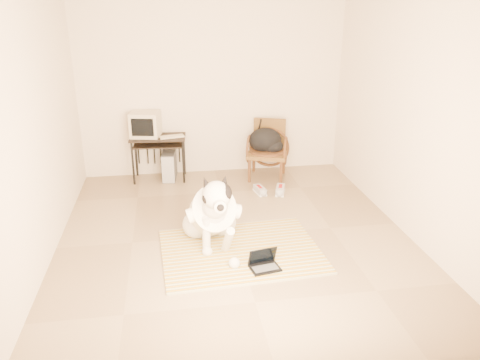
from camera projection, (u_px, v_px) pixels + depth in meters
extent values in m
plane|color=#907858|center=(234.00, 235.00, 5.47)|extent=(4.50, 4.50, 0.00)
plane|color=beige|center=(213.00, 86.00, 7.06)|extent=(4.50, 0.00, 4.50)
plane|color=beige|center=(285.00, 210.00, 2.91)|extent=(4.50, 0.00, 4.50)
plane|color=beige|center=(37.00, 130.00, 4.70)|extent=(0.00, 4.50, 4.50)
plane|color=beige|center=(409.00, 116.00, 5.27)|extent=(0.00, 4.50, 4.50)
cube|color=orange|center=(252.00, 277.00, 4.63)|extent=(1.71, 0.36, 0.02)
cube|color=#43682E|center=(246.00, 263.00, 4.87)|extent=(1.71, 0.36, 0.02)
cube|color=#60478F|center=(241.00, 251.00, 5.11)|extent=(1.71, 0.36, 0.02)
cube|color=gold|center=(236.00, 240.00, 5.35)|extent=(1.71, 0.36, 0.02)
cube|color=#B8B48E|center=(232.00, 230.00, 5.58)|extent=(1.71, 0.36, 0.02)
sphere|color=silver|center=(196.00, 224.00, 5.37)|extent=(0.32, 0.32, 0.32)
sphere|color=silver|center=(223.00, 222.00, 5.44)|extent=(0.32, 0.32, 0.32)
ellipsoid|color=silver|center=(210.00, 222.00, 5.39)|extent=(0.39, 0.36, 0.32)
ellipsoid|color=silver|center=(212.00, 211.00, 5.13)|extent=(0.45, 0.76, 0.69)
cylinder|color=white|center=(212.00, 211.00, 5.14)|extent=(0.52, 0.65, 0.63)
sphere|color=silver|center=(215.00, 206.00, 4.89)|extent=(0.27, 0.27, 0.27)
sphere|color=silver|center=(217.00, 195.00, 4.74)|extent=(0.29, 0.29, 0.29)
ellipsoid|color=black|center=(221.00, 193.00, 4.74)|extent=(0.23, 0.26, 0.22)
cylinder|color=silver|center=(219.00, 204.00, 4.64)|extent=(0.13, 0.16, 0.12)
sphere|color=black|center=(221.00, 208.00, 4.56)|extent=(0.07, 0.07, 0.07)
cone|color=black|center=(206.00, 183.00, 4.73)|extent=(0.14, 0.15, 0.18)
cone|color=black|center=(224.00, 182.00, 4.77)|extent=(0.15, 0.16, 0.18)
torus|color=silver|center=(215.00, 202.00, 4.85)|extent=(0.27, 0.15, 0.24)
cylinder|color=silver|center=(206.00, 235.00, 4.97)|extent=(0.10, 0.14, 0.44)
cylinder|color=silver|center=(228.00, 241.00, 4.91)|extent=(0.11, 0.40, 0.45)
sphere|color=silver|center=(207.00, 251.00, 5.02)|extent=(0.11, 0.11, 0.11)
sphere|color=silver|center=(234.00, 263.00, 4.78)|extent=(0.12, 0.12, 0.12)
cone|color=black|center=(204.00, 222.00, 5.68)|extent=(0.24, 0.44, 0.11)
cube|color=black|center=(265.00, 268.00, 4.75)|extent=(0.33, 0.26, 0.02)
cube|color=#4A4A4C|center=(265.00, 268.00, 4.74)|extent=(0.27, 0.17, 0.00)
cube|color=black|center=(262.00, 256.00, 4.77)|extent=(0.31, 0.13, 0.19)
cube|color=black|center=(263.00, 256.00, 4.77)|extent=(0.27, 0.11, 0.17)
cube|color=black|center=(158.00, 137.00, 6.95)|extent=(0.84, 0.51, 0.03)
cube|color=black|center=(158.00, 145.00, 6.94)|extent=(0.74, 0.41, 0.02)
cylinder|color=black|center=(133.00, 164.00, 6.87)|extent=(0.03, 0.03, 0.65)
cylinder|color=black|center=(136.00, 156.00, 7.22)|extent=(0.03, 0.03, 0.65)
cylinder|color=black|center=(183.00, 162.00, 6.92)|extent=(0.03, 0.03, 0.65)
cylinder|color=black|center=(184.00, 154.00, 7.27)|extent=(0.03, 0.03, 0.65)
cube|color=beige|center=(146.00, 124.00, 6.91)|extent=(0.47, 0.46, 0.36)
cube|color=black|center=(142.00, 127.00, 6.73)|extent=(0.32, 0.08, 0.26)
cube|color=beige|center=(172.00, 137.00, 6.90)|extent=(0.38, 0.21, 0.02)
cube|color=#4A4A4C|center=(169.00, 165.00, 7.13)|extent=(0.24, 0.47, 0.43)
cube|color=#ABAAAF|center=(168.00, 170.00, 6.92)|extent=(0.18, 0.03, 0.41)
cube|color=brown|center=(267.00, 154.00, 7.11)|extent=(0.72, 0.71, 0.06)
cylinder|color=#3D2110|center=(267.00, 151.00, 7.09)|extent=(0.54, 0.54, 0.04)
cube|color=brown|center=(270.00, 132.00, 7.25)|extent=(0.48, 0.20, 0.44)
cylinder|color=#3D2110|center=(249.00, 171.00, 7.00)|extent=(0.04, 0.04, 0.36)
cylinder|color=#3D2110|center=(254.00, 161.00, 7.44)|extent=(0.04, 0.04, 0.36)
cylinder|color=#3D2110|center=(281.00, 173.00, 6.93)|extent=(0.04, 0.04, 0.36)
cylinder|color=#3D2110|center=(284.00, 162.00, 7.36)|extent=(0.04, 0.04, 0.36)
ellipsoid|color=black|center=(265.00, 140.00, 7.08)|extent=(0.50, 0.41, 0.37)
ellipsoid|color=black|center=(273.00, 146.00, 7.05)|extent=(0.31, 0.26, 0.21)
cube|color=white|center=(260.00, 192.00, 6.65)|extent=(0.16, 0.29, 0.03)
cube|color=gray|center=(260.00, 190.00, 6.64)|extent=(0.16, 0.28, 0.09)
cube|color=#A81618|center=(260.00, 187.00, 6.63)|extent=(0.07, 0.15, 0.02)
cube|color=white|center=(280.00, 192.00, 6.66)|extent=(0.20, 0.31, 0.03)
cube|color=gray|center=(280.00, 190.00, 6.64)|extent=(0.19, 0.30, 0.09)
cube|color=#A81618|center=(280.00, 187.00, 6.63)|extent=(0.09, 0.15, 0.02)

